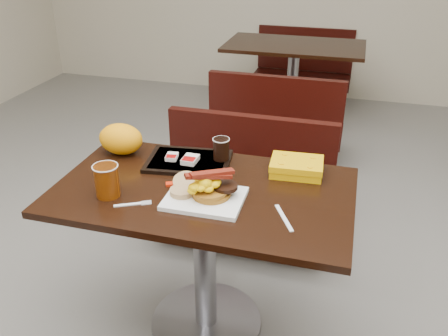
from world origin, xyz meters
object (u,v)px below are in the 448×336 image
(bench_far_n, at_px, (302,67))
(hashbrown_sleeve_left, at_px, (172,157))
(fork, at_px, (127,205))
(paper_bag, at_px, (121,139))
(table_near, at_px, (205,262))
(knife, at_px, (284,218))
(bench_near_n, at_px, (242,188))
(pancake_stack, at_px, (211,192))
(table_far, at_px, (292,86))
(clamshell, at_px, (297,167))
(coffee_cup_far, at_px, (221,149))
(bench_far_s, at_px, (279,114))
(tray, at_px, (189,161))
(hashbrown_sleeve_right, at_px, (190,160))
(platter, at_px, (205,199))
(coffee_cup_near, at_px, (107,181))

(bench_far_n, bearing_deg, hashbrown_sleeve_left, -93.80)
(fork, relative_size, paper_bag, 0.69)
(table_near, relative_size, knife, 6.79)
(bench_near_n, xyz_separation_m, pancake_stack, (0.06, -0.77, 0.42))
(bench_far_n, relative_size, fork, 7.01)
(table_far, relative_size, clamshell, 5.46)
(bench_near_n, xyz_separation_m, fork, (-0.24, -0.90, 0.39))
(table_far, height_order, coffee_cup_far, coffee_cup_far)
(bench_far_s, xyz_separation_m, tray, (-0.13, -1.70, 0.40))
(bench_far_s, distance_m, hashbrown_sleeve_right, 1.78)
(hashbrown_sleeve_right, bearing_deg, fork, -106.46)
(tray, bearing_deg, fork, -112.24)
(bench_far_n, xyz_separation_m, tray, (-0.13, -3.10, 0.40))
(hashbrown_sleeve_left, distance_m, paper_bag, 0.26)
(clamshell, bearing_deg, tray, -179.62)
(table_far, relative_size, pancake_stack, 8.14)
(tray, xyz_separation_m, coffee_cup_far, (0.14, 0.05, 0.06))
(clamshell, bearing_deg, platter, -137.65)
(bench_near_n, distance_m, hashbrown_sleeve_right, 0.68)
(pancake_stack, distance_m, coffee_cup_far, 0.32)
(coffee_cup_near, bearing_deg, coffee_cup_far, 48.70)
(hashbrown_sleeve_left, bearing_deg, bench_far_n, 77.37)
(knife, bearing_deg, bench_far_s, 162.15)
(coffee_cup_far, bearing_deg, bench_far_s, 90.20)
(tray, bearing_deg, bench_far_s, 78.32)
(bench_near_n, xyz_separation_m, hashbrown_sleeve_right, (-0.12, -0.52, 0.42))
(coffee_cup_near, xyz_separation_m, hashbrown_sleeve_right, (0.23, 0.33, -0.04))
(bench_near_n, relative_size, bench_far_n, 1.00)
(pancake_stack, height_order, knife, pancake_stack)
(bench_far_n, height_order, tray, tray)
(bench_far_n, relative_size, coffee_cup_far, 10.27)
(bench_far_s, distance_m, platter, 2.03)
(hashbrown_sleeve_left, bearing_deg, fork, -103.64)
(table_far, bearing_deg, fork, -94.89)
(table_far, distance_m, hashbrown_sleeve_right, 2.46)
(fork, xyz_separation_m, hashbrown_sleeve_left, (0.03, 0.39, 0.02))
(coffee_cup_far, height_order, paper_bag, paper_bag)
(table_far, bearing_deg, bench_far_n, 90.00)
(fork, relative_size, coffee_cup_far, 1.47)
(platter, distance_m, hashbrown_sleeve_left, 0.37)
(coffee_cup_far, xyz_separation_m, paper_bag, (-0.47, -0.03, 0.01))
(table_near, relative_size, hashbrown_sleeve_right, 14.25)
(table_near, distance_m, fork, 0.49)
(bench_far_s, relative_size, hashbrown_sleeve_right, 11.87)
(tray, bearing_deg, pancake_stack, -62.20)
(platter, bearing_deg, paper_bag, 148.24)
(paper_bag, bearing_deg, knife, -22.59)
(bench_far_n, relative_size, clamshell, 4.55)
(table_near, distance_m, hashbrown_sleeve_left, 0.49)
(hashbrown_sleeve_left, height_order, coffee_cup_far, coffee_cup_far)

